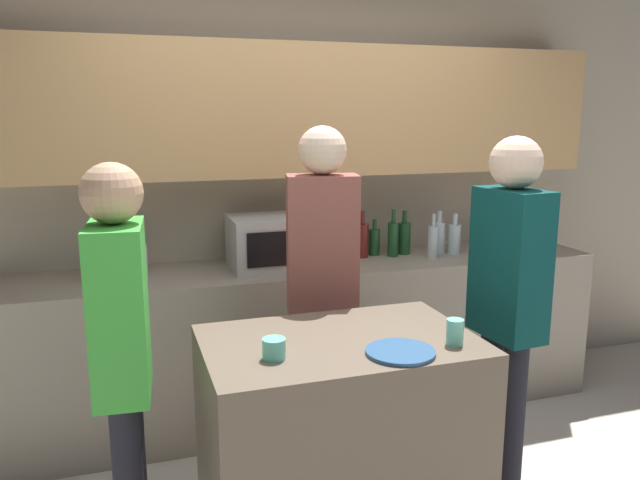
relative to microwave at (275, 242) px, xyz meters
The scene contains 20 objects.
back_wall 0.56m from the microwave, 54.42° to the left, with size 6.40×0.40×2.70m.
back_counter 0.65m from the microwave, ahead, with size 3.60×0.62×0.93m.
kitchen_island 1.38m from the microwave, 92.32° to the right, with size 1.07×0.70×0.94m.
microwave is the anchor object (origin of this frame).
toaster 0.85m from the microwave, behind, with size 0.26×0.16×0.18m.
potted_plant 1.56m from the microwave, ahead, with size 0.14×0.14×0.40m.
bottle_0 0.46m from the microwave, 12.58° to the left, with size 0.07×0.07×0.25m.
bottle_1 0.58m from the microwave, ahead, with size 0.08×0.08×0.29m.
bottle_2 0.68m from the microwave, ahead, with size 0.07×0.07×0.23m.
bottle_3 0.77m from the microwave, ahead, with size 0.07×0.07×0.29m.
bottle_4 0.87m from the microwave, ahead, with size 0.08×0.08×0.28m.
bottle_5 0.98m from the microwave, ahead, with size 0.06×0.06×0.28m.
bottle_6 1.07m from the microwave, ahead, with size 0.08×0.08×0.28m.
bottle_7 1.17m from the microwave, ahead, with size 0.08×0.08×0.26m.
plate_on_island 1.46m from the microwave, 85.65° to the right, with size 0.26×0.26×0.01m.
cup_0 1.39m from the microwave, 104.34° to the right, with size 0.09×0.09×0.08m.
cup_1 1.47m from the microwave, 76.29° to the right, with size 0.07×0.07×0.10m.
person_left 1.39m from the microwave, 56.48° to the right, with size 0.23×0.36×1.72m.
person_center 0.63m from the microwave, 82.66° to the right, with size 0.37×0.26×1.76m.
person_right 1.45m from the microwave, 126.72° to the right, with size 0.22×0.35×1.65m.
Camera 1 is at (-1.04, -2.03, 1.81)m, focal length 35.00 mm.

